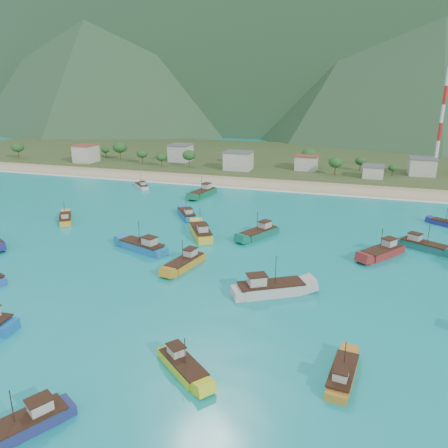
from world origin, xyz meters
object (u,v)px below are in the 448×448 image
(boat_1, at_px, (203,193))
(boat_22, at_px, (259,233))
(boat_15, at_px, (383,252))
(boat_17, at_px, (24,426))
(boat_16, at_px, (423,246))
(boat_6, at_px, (66,219))
(boat_10, at_px, (142,186))
(boat_18, at_px, (183,366))
(boat_4, at_px, (143,247))
(boat_7, at_px, (201,233))
(radio_tower, at_px, (441,123))
(boat_0, at_px, (270,289))
(boat_13, at_px, (187,215))
(boat_12, at_px, (448,224))
(boat_19, at_px, (342,376))
(boat_23, at_px, (185,263))

(boat_1, height_order, boat_22, boat_1)
(boat_15, height_order, boat_17, boat_15)
(boat_1, relative_size, boat_16, 1.17)
(boat_1, relative_size, boat_6, 1.36)
(boat_15, distance_m, boat_22, 28.23)
(boat_16, xyz_separation_m, boat_22, (-36.51, -2.87, 0.06))
(boat_10, bearing_deg, boat_18, -103.63)
(boat_4, height_order, boat_7, boat_7)
(radio_tower, distance_m, boat_15, 96.65)
(radio_tower, height_order, boat_0, radio_tower)
(boat_0, bearing_deg, boat_7, -169.65)
(boat_7, relative_size, boat_18, 1.37)
(boat_4, relative_size, boat_18, 1.41)
(boat_15, bearing_deg, boat_16, -105.66)
(boat_6, distance_m, boat_13, 32.44)
(boat_18, bearing_deg, boat_4, -107.08)
(boat_7, height_order, boat_12, boat_7)
(boat_0, bearing_deg, boat_19, 2.81)
(boat_0, relative_size, boat_23, 1.16)
(boat_22, relative_size, boat_23, 1.06)
(boat_17, xyz_separation_m, boat_18, (11.65, 14.62, -0.09))
(boat_16, relative_size, boat_17, 1.08)
(boat_16, distance_m, boat_19, 54.09)
(boat_1, xyz_separation_m, boat_23, (17.72, -57.05, -0.19))
(boat_6, height_order, boat_13, boat_13)
(boat_13, relative_size, boat_23, 0.90)
(boat_13, bearing_deg, boat_19, -88.21)
(boat_18, bearing_deg, radio_tower, -159.38)
(boat_16, relative_size, boat_19, 1.19)
(boat_10, relative_size, boat_19, 0.88)
(boat_7, distance_m, boat_13, 16.91)
(boat_22, bearing_deg, boat_18, 119.33)
(boat_16, height_order, boat_17, boat_16)
(boat_15, relative_size, boat_17, 1.13)
(boat_0, bearing_deg, boat_12, 114.76)
(boat_1, bearing_deg, boat_13, 109.39)
(boat_10, bearing_deg, boat_16, -66.76)
(radio_tower, height_order, boat_17, radio_tower)
(boat_4, height_order, boat_19, boat_4)
(boat_13, xyz_separation_m, boat_23, (13.26, -32.40, 0.06))
(boat_4, distance_m, boat_17, 52.82)
(boat_6, bearing_deg, radio_tower, 6.15)
(boat_1, xyz_separation_m, boat_16, (63.98, -31.71, -0.17))
(boat_16, bearing_deg, boat_0, -12.45)
(boat_13, distance_m, boat_15, 52.85)
(boat_23, bearing_deg, boat_19, 151.26)
(boat_23, bearing_deg, boat_15, -143.04)
(boat_15, bearing_deg, radio_tower, -67.68)
(radio_tower, relative_size, boat_1, 3.12)
(boat_17, bearing_deg, radio_tower, -80.64)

